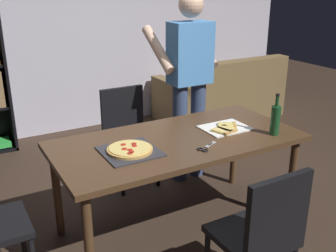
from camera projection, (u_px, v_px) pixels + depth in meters
name	position (u px, v px, depth m)	size (l,w,h in m)	color
ground_plane	(177.00, 226.00, 3.18)	(12.00, 12.00, 0.00)	#38281E
back_wall	(68.00, 18.00, 4.82)	(6.40, 0.10, 2.80)	#BCB7C6
dining_table	(178.00, 148.00, 2.95)	(1.82, 0.88, 0.75)	#4C331E
chair_near_camera	(262.00, 231.00, 2.25)	(0.42, 0.42, 0.90)	black
chair_far_side	(127.00, 130.00, 3.76)	(0.42, 0.42, 0.90)	black
couch	(221.00, 97.00, 5.58)	(1.70, 0.86, 0.85)	brown
person_serving_pizza	(189.00, 78.00, 3.66)	(0.55, 0.54, 1.75)	#38476B
pepperoni_pizza_on_tray	(130.00, 150.00, 2.69)	(0.37, 0.37, 0.04)	#2D2D33
pizza_slices_on_towel	(226.00, 128.00, 3.10)	(0.36, 0.29, 0.03)	white
wine_bottle	(275.00, 119.00, 2.96)	(0.07, 0.07, 0.32)	#194723
kitchen_scissors	(205.00, 148.00, 2.75)	(0.20, 0.13, 0.01)	silver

